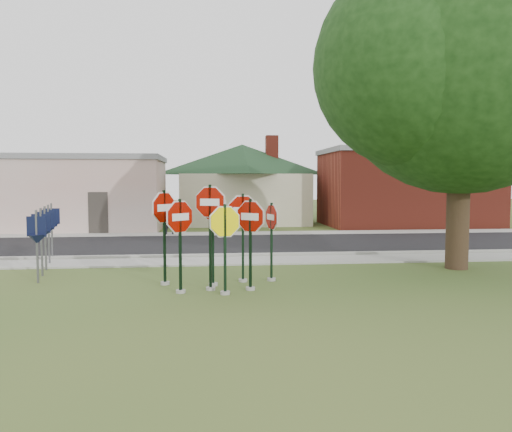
{
  "coord_description": "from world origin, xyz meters",
  "views": [
    {
      "loc": [
        -0.4,
        -11.49,
        2.8
      ],
      "look_at": [
        0.94,
        2.0,
        1.83
      ],
      "focal_mm": 35.0,
      "sensor_mm": 36.0,
      "label": 1
    }
  ],
  "objects": [
    {
      "name": "road",
      "position": [
        0.0,
        10.0,
        0.02
      ],
      "size": [
        60.0,
        7.0,
        0.04
      ],
      "primitive_type": "cube",
      "color": "black",
      "rests_on": "ground"
    },
    {
      "name": "stop_sign_back_right",
      "position": [
        0.59,
        2.1,
        1.6
      ],
      "size": [
        1.16,
        0.24,
        2.56
      ],
      "color": "gray",
      "rests_on": "ground"
    },
    {
      "name": "bg_tree_right",
      "position": [
        22.0,
        26.0,
        5.58
      ],
      "size": [
        5.6,
        5.6,
        8.4
      ],
      "color": "black",
      "rests_on": "ground"
    },
    {
      "name": "stop_sign_back_left",
      "position": [
        -0.24,
        1.66,
        1.61
      ],
      "size": [
        1.0,
        0.24,
        2.61
      ],
      "color": "gray",
      "rests_on": "ground"
    },
    {
      "name": "building_brick",
      "position": [
        12.0,
        18.5,
        2.4
      ],
      "size": [
        10.2,
        6.2,
        4.75
      ],
      "color": "maroon",
      "rests_on": "ground"
    },
    {
      "name": "oak_tree",
      "position": [
        7.5,
        3.5,
        6.51
      ],
      "size": [
        11.92,
        11.32,
        10.68
      ],
      "color": "black",
      "rests_on": "ground"
    },
    {
      "name": "building_stucco",
      "position": [
        -9.0,
        18.0,
        2.15
      ],
      "size": [
        12.2,
        6.2,
        4.2
      ],
      "color": "beige",
      "rests_on": "ground"
    },
    {
      "name": "stop_sign_far_right",
      "position": [
        1.39,
        2.16,
        1.37
      ],
      "size": [
        0.31,
        0.94,
        2.28
      ],
      "color": "gray",
      "rests_on": "ground"
    },
    {
      "name": "route_sign_row",
      "position": [
        -5.4,
        4.5,
        1.22
      ],
      "size": [
        1.43,
        4.63,
        2.0
      ],
      "color": "#59595E",
      "rests_on": "ground"
    },
    {
      "name": "stop_sign_center",
      "position": [
        -0.31,
        1.13,
        1.78
      ],
      "size": [
        1.05,
        0.41,
        2.81
      ],
      "color": "gray",
      "rests_on": "ground"
    },
    {
      "name": "stop_sign_left",
      "position": [
        -1.06,
        0.88,
        1.52
      ],
      "size": [
        0.85,
        0.76,
        2.46
      ],
      "color": "gray",
      "rests_on": "ground"
    },
    {
      "name": "building_house",
      "position": [
        2.0,
        22.0,
        3.65
      ],
      "size": [
        11.6,
        11.6,
        6.2
      ],
      "color": "beige",
      "rests_on": "ground"
    },
    {
      "name": "ground",
      "position": [
        0.0,
        0.0,
        0.0
      ],
      "size": [
        120.0,
        120.0,
        0.0
      ],
      "primitive_type": "plane",
      "color": "#36541F",
      "rests_on": "ground"
    },
    {
      "name": "stop_sign_far_left",
      "position": [
        -1.53,
        1.92,
        1.68
      ],
      "size": [
        0.76,
        0.91,
        2.66
      ],
      "color": "gray",
      "rests_on": "ground"
    },
    {
      "name": "stop_sign_yellow",
      "position": [
        0.04,
        0.61,
        1.41
      ],
      "size": [
        1.04,
        0.29,
        2.33
      ],
      "color": "gray",
      "rests_on": "ground"
    },
    {
      "name": "pedestrian",
      "position": [
        -2.3,
        14.08,
        0.94
      ],
      "size": [
        0.7,
        0.52,
        1.76
      ],
      "primitive_type": "imported",
      "rotation": [
        0.0,
        0.0,
        3.31
      ],
      "color": "black",
      "rests_on": "sidewalk_far"
    },
    {
      "name": "curb",
      "position": [
        0.0,
        6.5,
        0.07
      ],
      "size": [
        60.0,
        0.2,
        0.14
      ],
      "primitive_type": "cube",
      "color": "gray",
      "rests_on": "ground"
    },
    {
      "name": "sidewalk_near",
      "position": [
        0.0,
        5.5,
        0.03
      ],
      "size": [
        60.0,
        1.6,
        0.06
      ],
      "primitive_type": "cube",
      "color": "gray",
      "rests_on": "ground"
    },
    {
      "name": "sidewalk_far",
      "position": [
        0.0,
        14.3,
        0.03
      ],
      "size": [
        60.0,
        1.6,
        0.06
      ],
      "primitive_type": "cube",
      "color": "gray",
      "rests_on": "ground"
    },
    {
      "name": "stop_sign_right",
      "position": [
        0.7,
        1.04,
        1.52
      ],
      "size": [
        0.9,
        0.72,
        2.45
      ],
      "color": "gray",
      "rests_on": "ground"
    }
  ]
}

